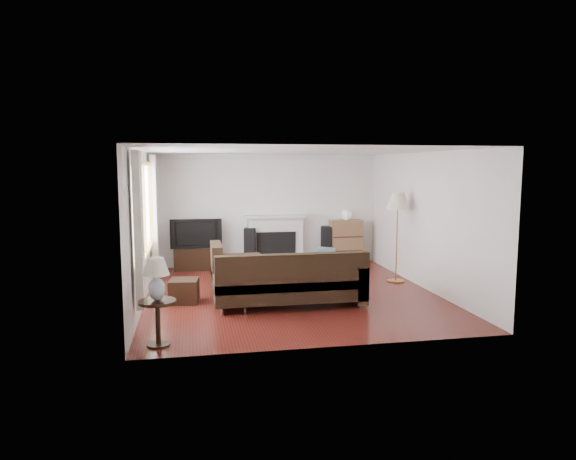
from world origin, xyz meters
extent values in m
cube|color=#591A13|center=(0.00, 0.00, 0.00)|extent=(5.10, 5.60, 0.04)
cube|color=white|center=(0.00, 0.00, 2.50)|extent=(5.10, 5.60, 0.04)
cube|color=white|center=(0.00, 2.75, 1.25)|extent=(5.00, 0.04, 2.50)
cube|color=white|center=(0.00, -2.75, 1.25)|extent=(5.00, 0.04, 2.50)
cube|color=white|center=(-2.50, 0.00, 1.25)|extent=(0.04, 5.50, 2.50)
cube|color=white|center=(2.50, 0.00, 1.25)|extent=(0.04, 5.50, 2.50)
cube|color=olive|center=(-2.45, -0.20, 1.55)|extent=(0.12, 2.74, 1.54)
cube|color=beige|center=(-2.40, -1.72, 1.40)|extent=(0.10, 0.35, 2.10)
cube|color=beige|center=(-2.40, 1.32, 1.40)|extent=(0.10, 0.35, 2.10)
cube|color=white|center=(0.15, 2.64, 0.57)|extent=(1.40, 0.26, 1.15)
cube|color=black|center=(-1.62, 2.50, 0.24)|extent=(0.97, 0.44, 0.48)
imported|color=black|center=(-1.62, 2.50, 0.80)|extent=(1.10, 0.14, 0.63)
cube|color=black|center=(-0.44, 2.55, 0.44)|extent=(0.31, 0.34, 0.88)
cube|color=black|center=(1.32, 2.54, 0.44)|extent=(0.32, 0.35, 0.88)
cube|color=brown|center=(1.78, 2.53, 0.51)|extent=(0.74, 0.35, 1.01)
sphere|color=white|center=(1.78, 2.53, 1.14)|extent=(0.24, 0.24, 0.24)
cube|color=black|center=(-0.18, -0.74, 0.42)|extent=(2.62, 1.91, 0.85)
cube|color=olive|center=(-0.18, 0.63, 0.24)|extent=(1.24, 0.72, 0.47)
cube|color=black|center=(-1.86, -0.26, 0.19)|extent=(0.51, 0.51, 0.39)
cube|color=#AC703B|center=(2.19, 0.53, 0.87)|extent=(0.56, 0.56, 1.74)
cube|color=black|center=(-2.15, -2.30, 0.29)|extent=(0.47, 0.47, 0.59)
cube|color=silver|center=(-2.15, -2.30, 0.85)|extent=(0.33, 0.33, 0.53)
camera|label=1|loc=(-1.70, -8.73, 2.25)|focal=32.00mm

